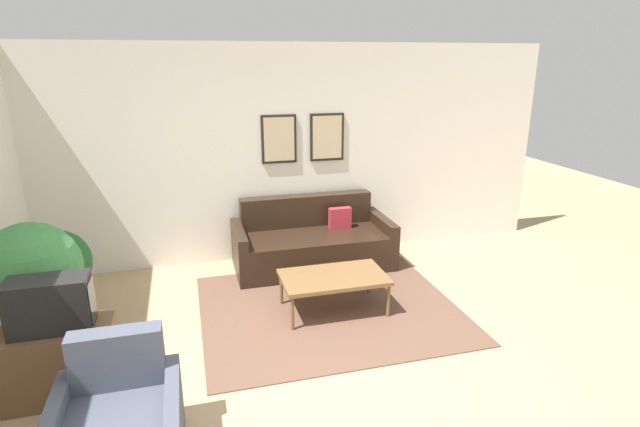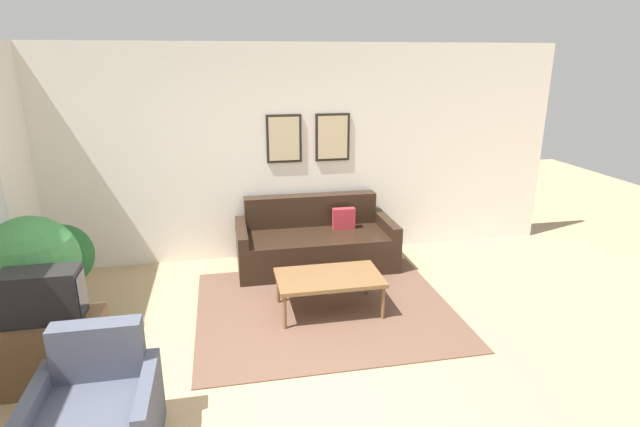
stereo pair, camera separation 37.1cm
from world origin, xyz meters
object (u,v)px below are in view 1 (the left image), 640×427
at_px(coffee_table, 334,278).
at_px(tv, 50,304).
at_px(potted_plant_tall, 32,273).
at_px(couch, 312,243).

height_order(coffee_table, tv, tv).
bearing_deg(potted_plant_tall, couch, 25.99).
bearing_deg(coffee_table, couch, 85.78).
bearing_deg(potted_plant_tall, tv, -66.33).
distance_m(tv, potted_plant_tall, 0.66).
relative_size(coffee_table, potted_plant_tall, 0.87).
xyz_separation_m(coffee_table, tv, (-2.41, -0.73, 0.41)).
bearing_deg(tv, potted_plant_tall, 113.67).
bearing_deg(coffee_table, potted_plant_tall, -177.26).
relative_size(couch, tv, 3.34).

